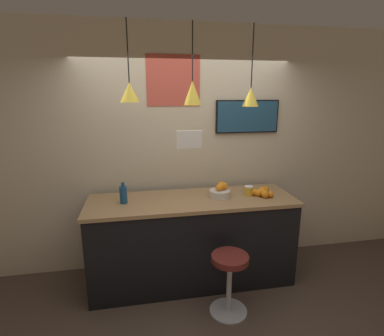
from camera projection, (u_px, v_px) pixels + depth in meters
ground_plane at (206, 323)px, 2.85m from camera, size 14.00×14.00×0.00m
back_wall at (185, 150)px, 3.64m from camera, size 8.00×0.06×2.90m
service_counter at (192, 240)px, 3.42m from camera, size 2.28×0.74×1.00m
bar_stool at (229, 273)px, 2.90m from camera, size 0.37×0.37×0.62m
fruit_bowl at (220, 191)px, 3.35m from camera, size 0.23×0.23×0.16m
orange_pile at (262, 192)px, 3.40m from camera, size 0.24×0.23×0.09m
juice_bottle at (123, 194)px, 3.15m from camera, size 0.08×0.08×0.23m
spread_jar at (249, 191)px, 3.40m from camera, size 0.10×0.10×0.11m
pendant_lamp_left at (130, 92)px, 2.88m from camera, size 0.19×0.19×0.76m
pendant_lamp_middle at (192, 93)px, 2.99m from camera, size 0.18×0.18×0.79m
pendant_lamp_right at (251, 97)px, 3.11m from camera, size 0.17×0.17×0.81m
mounted_tv at (247, 117)px, 3.63m from camera, size 0.78×0.04×0.39m
hanging_menu_board at (189, 139)px, 2.83m from camera, size 0.24×0.01×0.17m
wall_poster at (173, 81)px, 3.38m from camera, size 0.61×0.01×0.56m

